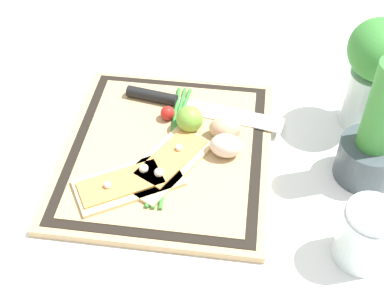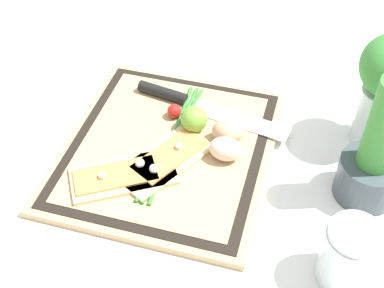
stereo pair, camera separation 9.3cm
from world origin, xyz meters
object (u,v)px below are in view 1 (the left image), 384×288
(pizza_slice_far, at_px, (168,162))
(cherry_tomato_red, at_px, (168,113))
(herb_glass, at_px, (375,67))
(lime, at_px, (190,119))
(knife, at_px, (178,102))
(egg_pink, at_px, (226,146))
(herb_pot, at_px, (374,141))
(pizza_slice_near, at_px, (127,183))
(sauce_jar, at_px, (365,238))
(egg_brown, at_px, (225,128))

(pizza_slice_far, bearing_deg, cherry_tomato_red, -170.42)
(pizza_slice_far, height_order, herb_glass, herb_glass)
(pizza_slice_far, xyz_separation_m, lime, (-0.09, 0.03, 0.02))
(pizza_slice_far, xyz_separation_m, knife, (-0.16, -0.01, 0.00))
(egg_pink, distance_m, herb_glass, 0.29)
(cherry_tomato_red, bearing_deg, herb_pot, 77.67)
(pizza_slice_near, bearing_deg, herb_glass, 119.85)
(herb_pot, bearing_deg, pizza_slice_far, -83.43)
(knife, relative_size, sauce_jar, 2.87)
(egg_pink, distance_m, cherry_tomato_red, 0.14)
(lime, height_order, herb_glass, herb_glass)
(herb_glass, bearing_deg, lime, -75.42)
(knife, relative_size, herb_glass, 1.42)
(pizza_slice_near, relative_size, pizza_slice_far, 1.00)
(cherry_tomato_red, bearing_deg, lime, 63.13)
(knife, xyz_separation_m, lime, (0.06, 0.03, 0.02))
(egg_pink, bearing_deg, herb_glass, 119.36)
(pizza_slice_far, height_order, sauce_jar, sauce_jar)
(egg_pink, bearing_deg, herb_pot, 90.10)
(lime, bearing_deg, egg_brown, 79.29)
(lime, distance_m, herb_glass, 0.34)
(pizza_slice_near, xyz_separation_m, sauce_jar, (0.08, 0.37, 0.02))
(cherry_tomato_red, height_order, herb_glass, herb_glass)
(egg_brown, distance_m, sauce_jar, 0.31)
(knife, distance_m, lime, 0.07)
(cherry_tomato_red, distance_m, herb_pot, 0.37)
(lime, height_order, cherry_tomato_red, lime)
(egg_brown, bearing_deg, pizza_slice_far, -48.16)
(knife, bearing_deg, herb_glass, 93.16)
(cherry_tomato_red, relative_size, herb_pot, 0.11)
(pizza_slice_near, distance_m, cherry_tomato_red, 0.17)
(pizza_slice_near, bearing_deg, egg_pink, 120.61)
(pizza_slice_far, xyz_separation_m, egg_pink, (-0.04, 0.10, 0.02))
(pizza_slice_far, height_order, egg_pink, egg_pink)
(pizza_slice_near, bearing_deg, herb_pot, 103.19)
(pizza_slice_far, xyz_separation_m, herb_glass, (-0.18, 0.34, 0.11))
(herb_pot, bearing_deg, herb_glass, 177.80)
(pizza_slice_far, height_order, knife, pizza_slice_far)
(pizza_slice_near, height_order, cherry_tomato_red, cherry_tomato_red)
(egg_pink, bearing_deg, sauce_jar, 52.16)
(egg_pink, distance_m, sauce_jar, 0.28)
(egg_brown, height_order, egg_pink, same)
(herb_pot, bearing_deg, knife, -108.98)
(sauce_jar, bearing_deg, cherry_tomato_red, -126.53)
(knife, bearing_deg, sauce_jar, 48.18)
(pizza_slice_near, xyz_separation_m, pizza_slice_far, (-0.05, 0.06, 0.00))
(herb_pot, bearing_deg, lime, -100.04)
(cherry_tomato_red, bearing_deg, egg_pink, 56.06)
(egg_pink, height_order, sauce_jar, sauce_jar)
(cherry_tomato_red, xyz_separation_m, herb_pot, (0.08, 0.35, 0.05))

